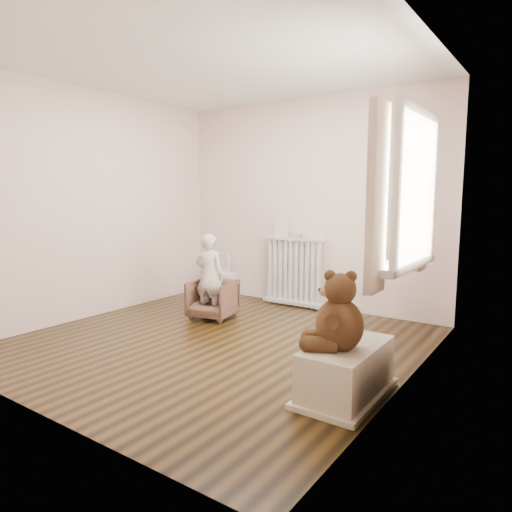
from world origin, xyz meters
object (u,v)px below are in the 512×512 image
Objects in this scene: toy_vanity at (221,275)px; armchair at (213,299)px; teddy_bear at (340,307)px; toy_bench at (346,369)px; plush_cat at (409,246)px; radiator at (293,275)px; child at (210,276)px.

armchair is at bearing -55.25° from toy_vanity.
toy_bench is at bearing 59.75° from teddy_bear.
plush_cat reaches higher than teddy_bear.
radiator is 1.17m from toy_vanity.
radiator is 1.20m from child.
armchair is at bearing -113.37° from radiator.
armchair is 2.34m from toy_bench.
radiator reaches higher than armchair.
toy_vanity is at bearing -68.03° from child.
child is at bearing -169.06° from plush_cat.
child is (0.00, -0.05, 0.28)m from armchair.
plush_cat is at bearing 166.11° from child.
toy_vanity is at bearing 171.69° from plush_cat.
radiator is 3.32× the size of plush_cat.
armchair is 1.85× the size of plush_cat.
armchair is at bearing -101.51° from child.
child is at bearing -56.52° from toy_vanity.
plush_cat is (2.95, -1.17, 0.72)m from toy_vanity.
armchair is at bearing -170.33° from plush_cat.
teddy_bear is (2.08, -1.09, 0.17)m from child.
radiator is 1.52× the size of toy_vanity.
toy_bench is 1.49× the size of teddy_bear.
teddy_bear is at bearing -40.25° from armchair.
teddy_bear is at bearing -96.02° from toy_bench.
plush_cat reaches higher than child.
child is (0.71, -1.08, 0.23)m from toy_vanity.
armchair is 2.37m from plush_cat.
child is at bearing -101.51° from armchair.
radiator is 2.23m from plush_cat.
radiator is at bearing -123.93° from child.
radiator is at bearing 102.29° from teddy_bear.
toy_bench is 0.48m from teddy_bear.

